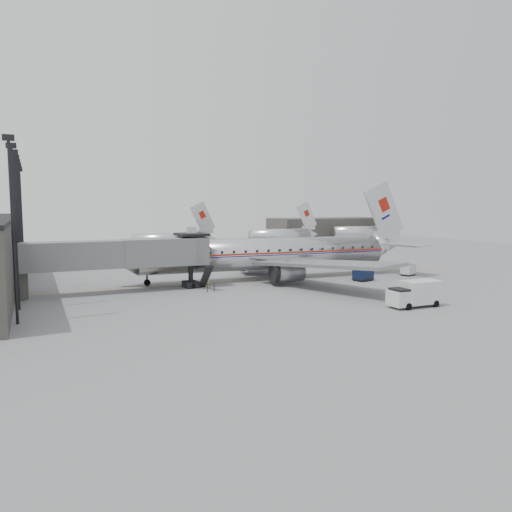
{
  "coord_description": "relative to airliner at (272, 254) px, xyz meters",
  "views": [
    {
      "loc": [
        -26.08,
        -52.5,
        9.84
      ],
      "look_at": [
        -0.36,
        4.74,
        3.2
      ],
      "focal_mm": 35.0,
      "sensor_mm": 36.0,
      "label": 1
    }
  ],
  "objects": [
    {
      "name": "ramp_worker",
      "position": [
        -9.91,
        -2.83,
        -2.4
      ],
      "size": [
        0.68,
        0.48,
        1.77
      ],
      "primitive_type": "imported",
      "rotation": [
        0.0,
        0.0,
        0.1
      ],
      "color": "yellow",
      "rests_on": "ground"
    },
    {
      "name": "distant_aircraft_far",
      "position": [
        45.83,
        44.17,
        -0.55
      ],
      "size": [
        16.39,
        3.2,
        10.26
      ],
      "color": "silver",
      "rests_on": "ground"
    },
    {
      "name": "baggage_cart_white",
      "position": [
        18.18,
        -5.26,
        -2.49
      ],
      "size": [
        2.28,
        2.01,
        1.49
      ],
      "rotation": [
        0.0,
        0.0,
        0.35
      ],
      "color": "silver",
      "rests_on": "ground"
    },
    {
      "name": "distant_aircraft_near",
      "position": [
        -4.17,
        36.17,
        -0.55
      ],
      "size": [
        16.39,
        3.2,
        10.26
      ],
      "color": "silver",
      "rests_on": "ground"
    },
    {
      "name": "baggage_cart_navy",
      "position": [
        9.82,
        -6.48,
        -2.3
      ],
      "size": [
        2.71,
        2.3,
        1.85
      ],
      "rotation": [
        0.0,
        0.0,
        0.23
      ],
      "color": "#0D1737",
      "rests_on": "ground"
    },
    {
      "name": "hangar",
      "position": [
        42.62,
        54.17,
        -0.28
      ],
      "size": [
        30.0,
        12.0,
        6.0
      ],
      "primitive_type": "cube",
      "color": "#393734",
      "rests_on": "ground"
    },
    {
      "name": "apron_line",
      "position": [
        0.62,
        0.17,
        -3.28
      ],
      "size": [
        60.0,
        0.15,
        0.01
      ],
      "primitive_type": "cube",
      "rotation": [
        0.0,
        0.0,
        1.57
      ],
      "color": "gold",
      "rests_on": "ground"
    },
    {
      "name": "ground",
      "position": [
        -2.38,
        -5.83,
        -3.28
      ],
      "size": [
        160.0,
        160.0,
        0.0
      ],
      "primitive_type": "plane",
      "color": "slate",
      "rests_on": "ground"
    },
    {
      "name": "airliner",
      "position": [
        0.0,
        0.0,
        0.0
      ],
      "size": [
        41.29,
        38.18,
        13.05
      ],
      "rotation": [
        0.0,
        0.0,
        -0.06
      ],
      "color": "silver",
      "rests_on": "ground"
    },
    {
      "name": "service_van",
      "position": [
        4.58,
        -21.83,
        -1.98
      ],
      "size": [
        5.28,
        2.14,
        2.48
      ],
      "rotation": [
        0.0,
        0.0,
        0.0
      ],
      "color": "silver",
      "rests_on": "ground"
    },
    {
      "name": "distant_aircraft_mid",
      "position": [
        21.83,
        40.17,
        -0.55
      ],
      "size": [
        16.39,
        3.2,
        10.26
      ],
      "color": "silver",
      "rests_on": "ground"
    },
    {
      "name": "jet_bridge",
      "position": [
        -19.04,
        -2.16,
        0.9
      ],
      "size": [
        21.0,
        6.2,
        7.1
      ],
      "color": "slate",
      "rests_on": "ground"
    },
    {
      "name": "floodlight_masts",
      "position": [
        -29.88,
        7.17,
        5.08
      ],
      "size": [
        0.9,
        42.25,
        15.25
      ],
      "color": "black",
      "rests_on": "ground"
    }
  ]
}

